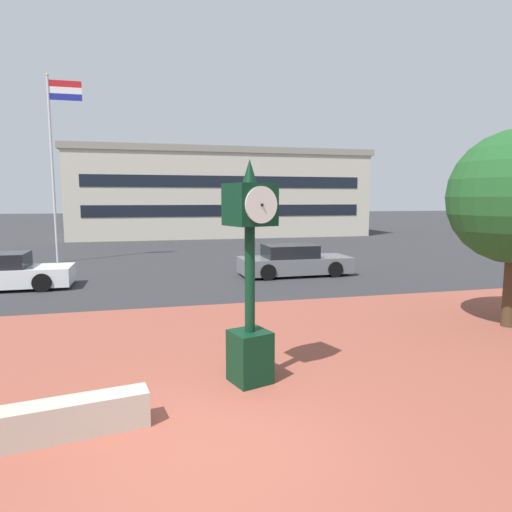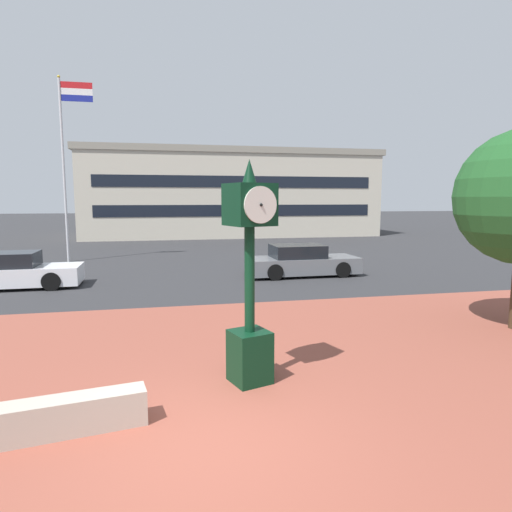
{
  "view_description": "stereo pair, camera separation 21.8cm",
  "coord_description": "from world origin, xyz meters",
  "px_view_note": "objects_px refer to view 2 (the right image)",
  "views": [
    {
      "loc": [
        -0.68,
        -5.33,
        3.15
      ],
      "look_at": [
        1.09,
        1.94,
        2.18
      ],
      "focal_mm": 31.09,
      "sensor_mm": 36.0,
      "label": 1
    },
    {
      "loc": [
        -0.47,
        -5.38,
        3.15
      ],
      "look_at": [
        1.09,
        1.94,
        2.18
      ],
      "focal_mm": 31.09,
      "sensor_mm": 36.0,
      "label": 2
    }
  ],
  "objects_px": {
    "street_clock": "(250,278)",
    "flagpole_primary": "(66,155)",
    "civic_building": "(228,194)",
    "car_street_mid": "(12,272)",
    "car_street_near": "(301,262)"
  },
  "relations": [
    {
      "from": "car_street_mid",
      "to": "flagpole_primary",
      "type": "distance_m",
      "value": 8.23
    },
    {
      "from": "street_clock",
      "to": "civic_building",
      "type": "bearing_deg",
      "value": 64.16
    },
    {
      "from": "car_street_mid",
      "to": "street_clock",
      "type": "bearing_deg",
      "value": 33.6
    },
    {
      "from": "street_clock",
      "to": "car_street_mid",
      "type": "xyz_separation_m",
      "value": [
        -6.69,
        9.78,
        -1.26
      ]
    },
    {
      "from": "street_clock",
      "to": "flagpole_primary",
      "type": "xyz_separation_m",
      "value": [
        -5.94,
        16.47,
        3.47
      ]
    },
    {
      "from": "car_street_near",
      "to": "car_street_mid",
      "type": "bearing_deg",
      "value": -89.09
    },
    {
      "from": "car_street_near",
      "to": "car_street_mid",
      "type": "distance_m",
      "value": 10.87
    },
    {
      "from": "car_street_near",
      "to": "civic_building",
      "type": "distance_m",
      "value": 22.91
    },
    {
      "from": "car_street_mid",
      "to": "car_street_near",
      "type": "bearing_deg",
      "value": 91.11
    },
    {
      "from": "car_street_near",
      "to": "flagpole_primary",
      "type": "xyz_separation_m",
      "value": [
        -10.11,
        6.34,
        4.73
      ]
    },
    {
      "from": "street_clock",
      "to": "flagpole_primary",
      "type": "relative_size",
      "value": 0.42
    },
    {
      "from": "car_street_near",
      "to": "civic_building",
      "type": "bearing_deg",
      "value": 178.13
    },
    {
      "from": "car_street_near",
      "to": "car_street_mid",
      "type": "relative_size",
      "value": 1.01
    },
    {
      "from": "flagpole_primary",
      "to": "car_street_mid",
      "type": "bearing_deg",
      "value": -96.38
    },
    {
      "from": "street_clock",
      "to": "car_street_near",
      "type": "xyz_separation_m",
      "value": [
        4.17,
        10.14,
        -1.26
      ]
    }
  ]
}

